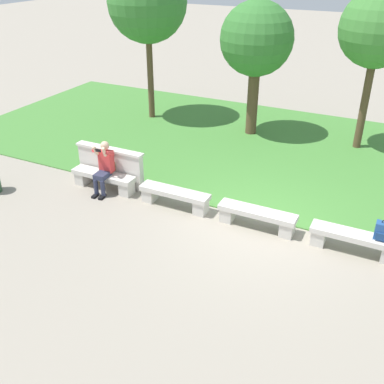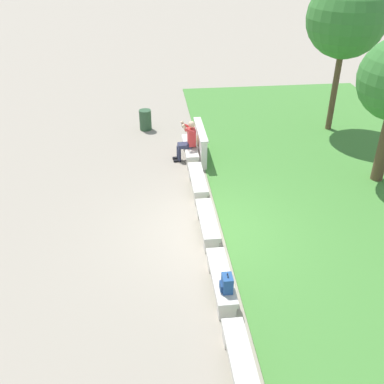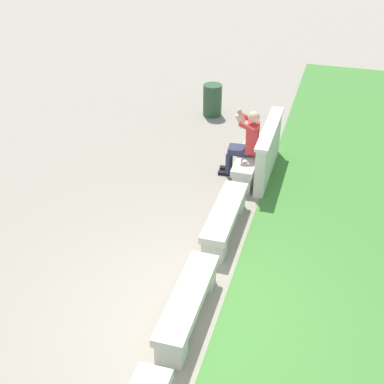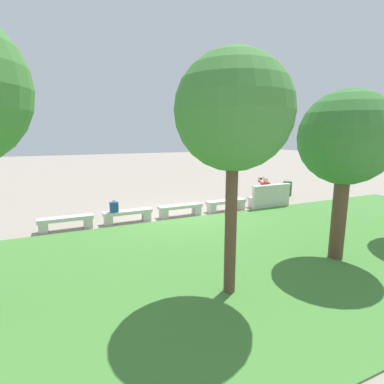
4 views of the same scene
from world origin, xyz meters
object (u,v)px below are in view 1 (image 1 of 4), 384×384
at_px(person_photographer, 104,165).
at_px(backpack, 382,231).
at_px(tree_behind_wall, 378,29).
at_px(bench_near, 175,196).
at_px(bench_far, 354,240).
at_px(tree_left_background, 257,40).
at_px(tree_far_back, 147,2).
at_px(bench_main, 104,179).
at_px(bench_mid, 257,216).

bearing_deg(person_photographer, backpack, 0.87).
xyz_separation_m(backpack, tree_behind_wall, (-1.24, 5.71, 2.90)).
height_order(bench_near, person_photographer, person_photographer).
height_order(bench_far, tree_left_background, tree_left_background).
xyz_separation_m(person_photographer, tree_behind_wall, (5.32, 5.81, 2.78)).
height_order(bench_near, bench_far, same).
height_order(tree_behind_wall, tree_far_back, tree_far_back).
distance_m(bench_far, backpack, 0.58).
bearing_deg(bench_main, tree_far_back, 108.17).
distance_m(bench_main, backpack, 6.68).
height_order(bench_main, tree_left_background, tree_left_background).
distance_m(bench_main, tree_behind_wall, 8.53).
xyz_separation_m(tree_behind_wall, tree_far_back, (-7.19, -0.38, 0.41)).
bearing_deg(bench_near, bench_far, 0.00).
bearing_deg(bench_far, backpack, 2.70).
distance_m(bench_far, tree_behind_wall, 6.62).
bearing_deg(backpack, tree_left_background, 130.62).
bearing_deg(tree_left_background, person_photographer, -109.39).
height_order(bench_main, person_photographer, person_photographer).
relative_size(bench_near, backpack, 4.08).
relative_size(bench_main, bench_near, 1.00).
xyz_separation_m(bench_mid, backpack, (2.54, 0.02, 0.33)).
relative_size(bench_main, tree_behind_wall, 0.38).
xyz_separation_m(bench_near, tree_left_background, (-0.02, 5.41, 2.73)).
bearing_deg(tree_left_background, backpack, -49.38).
bearing_deg(bench_near, bench_main, 180.00).
height_order(bench_near, tree_left_background, tree_left_background).
xyz_separation_m(bench_mid, tree_behind_wall, (1.30, 5.73, 3.23)).
bearing_deg(tree_left_background, tree_behind_wall, 5.38).
relative_size(tree_behind_wall, tree_left_background, 1.10).
relative_size(bench_main, bench_mid, 1.00).
relative_size(person_photographer, tree_behind_wall, 0.28).
bearing_deg(tree_behind_wall, bench_far, -82.42).
xyz_separation_m(backpack, tree_far_back, (-8.43, 5.33, 3.30)).
bearing_deg(tree_behind_wall, bench_near, -120.44).
height_order(person_photographer, tree_left_background, tree_left_background).
bearing_deg(bench_mid, bench_far, 0.00).
xyz_separation_m(bench_main, tree_far_back, (-1.76, 5.35, 3.63)).
xyz_separation_m(bench_near, person_photographer, (-1.95, -0.08, 0.44)).
bearing_deg(tree_left_background, tree_far_back, -179.04).
bearing_deg(bench_main, bench_near, 0.00).
bearing_deg(bench_far, bench_main, 180.00).
distance_m(bench_main, person_photographer, 0.46).
distance_m(bench_near, tree_left_background, 6.06).
relative_size(bench_mid, tree_behind_wall, 0.38).
relative_size(bench_main, bench_far, 1.00).
bearing_deg(person_photographer, tree_far_back, 109.02).
distance_m(tree_left_background, tree_far_back, 3.91).
relative_size(person_photographer, tree_far_back, 0.25).
height_order(bench_far, tree_behind_wall, tree_behind_wall).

